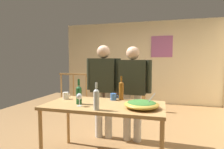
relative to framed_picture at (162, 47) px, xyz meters
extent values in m
plane|color=olive|center=(-0.70, -2.70, -1.79)|extent=(7.18, 7.18, 0.00)
cube|color=beige|center=(-0.70, 0.06, -0.50)|extent=(5.02, 0.10, 2.59)
cube|color=#A2568C|center=(0.00, 0.00, 0.00)|extent=(0.64, 0.03, 0.65)
cylinder|color=#B2844C|center=(-2.95, -0.95, -1.33)|extent=(0.04, 0.04, 0.93)
cylinder|color=#B2844C|center=(-2.54, -0.95, -1.33)|extent=(0.04, 0.04, 0.93)
cylinder|color=#B2844C|center=(-2.12, -0.95, -1.33)|extent=(0.04, 0.04, 0.93)
cylinder|color=#B2844C|center=(-1.70, -0.95, -1.33)|extent=(0.04, 0.04, 0.93)
cylinder|color=#B2844C|center=(-1.28, -0.95, -1.33)|extent=(0.04, 0.04, 0.93)
cylinder|color=#B2844C|center=(-0.86, -0.95, -1.33)|extent=(0.04, 0.04, 0.93)
cylinder|color=#B2844C|center=(-0.44, -0.95, -1.33)|extent=(0.04, 0.04, 0.93)
cube|color=#B2844C|center=(-1.70, -0.95, -0.84)|extent=(2.59, 0.07, 0.05)
cube|color=#B2844C|center=(-0.44, -0.95, -1.28)|extent=(0.10, 0.10, 1.03)
cube|color=#38281E|center=(-1.53, -0.29, -1.54)|extent=(0.90, 0.40, 0.51)
cube|color=black|center=(-1.53, -0.29, -1.28)|extent=(0.20, 0.12, 0.02)
cylinder|color=black|center=(-1.53, -0.29, -1.23)|extent=(0.03, 0.03, 0.08)
cube|color=black|center=(-1.53, -0.32, -1.05)|extent=(0.49, 0.06, 0.27)
cube|color=black|center=(-1.53, -0.35, -1.05)|extent=(0.45, 0.01, 0.25)
cube|color=#B2844C|center=(-0.69, -3.64, -1.03)|extent=(1.57, 0.79, 0.04)
cylinder|color=#B2844C|center=(-1.44, -3.99, -1.42)|extent=(0.05, 0.05, 0.74)
cylinder|color=#B2844C|center=(-1.44, -3.28, -1.42)|extent=(0.05, 0.05, 0.74)
cylinder|color=#B2844C|center=(0.05, -3.28, -1.42)|extent=(0.05, 0.05, 0.74)
ellipsoid|color=gold|center=(-0.19, -3.72, -0.96)|extent=(0.42, 0.42, 0.09)
ellipsoid|color=#38702D|center=(-0.19, -3.72, -0.94)|extent=(0.35, 0.35, 0.04)
cylinder|color=silver|center=(-0.11, -3.72, -0.92)|extent=(0.16, 0.01, 0.22)
cylinder|color=silver|center=(-0.96, -3.84, -1.01)|extent=(0.06, 0.06, 0.01)
cylinder|color=silver|center=(-0.96, -3.84, -0.96)|extent=(0.01, 0.01, 0.09)
ellipsoid|color=silver|center=(-0.96, -3.84, -0.88)|extent=(0.07, 0.07, 0.08)
cylinder|color=#1E5628|center=(-1.02, -3.73, -0.90)|extent=(0.08, 0.08, 0.21)
cone|color=#1E5628|center=(-1.02, -3.73, -0.78)|extent=(0.08, 0.08, 0.03)
cylinder|color=#1E5628|center=(-1.02, -3.73, -0.72)|extent=(0.03, 0.03, 0.09)
cylinder|color=silver|center=(-0.69, -3.94, -0.90)|extent=(0.07, 0.07, 0.22)
cone|color=silver|center=(-0.69, -3.94, -0.77)|extent=(0.07, 0.07, 0.03)
cylinder|color=silver|center=(-0.69, -3.94, -0.72)|extent=(0.03, 0.03, 0.07)
cylinder|color=brown|center=(-0.54, -3.31, -0.88)|extent=(0.07, 0.07, 0.25)
cone|color=brown|center=(-0.54, -3.31, -0.74)|extent=(0.07, 0.07, 0.03)
cylinder|color=brown|center=(-0.54, -3.31, -0.69)|extent=(0.03, 0.03, 0.07)
cylinder|color=#3866B2|center=(-0.64, -3.37, -0.96)|extent=(0.09, 0.09, 0.10)
torus|color=#3866B2|center=(-0.59, -3.37, -0.95)|extent=(0.05, 0.01, 0.05)
cylinder|color=white|center=(-1.35, -3.49, -0.96)|extent=(0.08, 0.08, 0.10)
torus|color=white|center=(-1.30, -3.49, -0.95)|extent=(0.05, 0.01, 0.05)
cylinder|color=beige|center=(-0.86, -2.90, -1.38)|extent=(0.13, 0.13, 0.82)
cylinder|color=beige|center=(-1.04, -2.91, -1.38)|extent=(0.13, 0.13, 0.82)
cube|color=#2D3323|center=(-0.95, -2.91, -0.68)|extent=(0.43, 0.24, 0.58)
cylinder|color=#2D3323|center=(-0.69, -2.90, -0.67)|extent=(0.09, 0.09, 0.55)
cylinder|color=#2D3323|center=(-1.21, -2.92, -0.67)|extent=(0.09, 0.09, 0.55)
sphere|color=#D8A884|center=(-0.95, -2.91, -0.28)|extent=(0.23, 0.23, 0.23)
cylinder|color=beige|center=(-0.35, -2.91, -1.39)|extent=(0.13, 0.13, 0.80)
cylinder|color=beige|center=(-0.53, -2.90, -1.39)|extent=(0.13, 0.13, 0.80)
cube|color=#2D3323|center=(-0.44, -2.91, -0.70)|extent=(0.45, 0.24, 0.57)
cylinder|color=#2D3323|center=(-0.17, -2.92, -0.69)|extent=(0.09, 0.09, 0.54)
cylinder|color=#2D3323|center=(-0.71, -2.90, -0.69)|extent=(0.09, 0.09, 0.54)
sphere|color=#D8A884|center=(-0.44, -2.91, -0.31)|extent=(0.22, 0.22, 0.22)
camera|label=1|loc=(0.05, -5.94, -0.43)|focal=29.53mm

